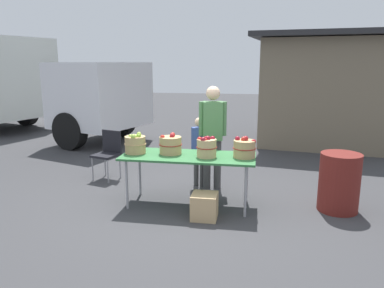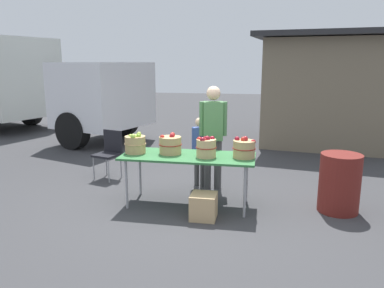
{
  "view_description": "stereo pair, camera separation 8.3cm",
  "coord_description": "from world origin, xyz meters",
  "px_view_note": "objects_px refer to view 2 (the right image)",
  "views": [
    {
      "loc": [
        0.94,
        -5.08,
        2.05
      ],
      "look_at": [
        0.0,
        0.3,
        0.85
      ],
      "focal_mm": 34.89,
      "sensor_mm": 36.0,
      "label": 1
    },
    {
      "loc": [
        1.02,
        -5.07,
        2.05
      ],
      "look_at": [
        0.0,
        0.3,
        0.85
      ],
      "focal_mm": 34.89,
      "sensor_mm": 36.0,
      "label": 2
    }
  ],
  "objects_px": {
    "folding_chair": "(109,150)",
    "produce_crate": "(204,206)",
    "vendor_adult": "(213,129)",
    "apple_basket_red_0": "(170,145)",
    "trash_barrel": "(340,183)",
    "box_truck": "(11,82)",
    "apple_basket_green_0": "(135,144)",
    "market_table": "(188,158)",
    "apple_basket_red_1": "(206,147)",
    "apple_basket_red_2": "(244,148)",
    "child_customer": "(200,146)"
  },
  "relations": [
    {
      "from": "folding_chair",
      "to": "produce_crate",
      "type": "relative_size",
      "value": 2.52
    },
    {
      "from": "vendor_adult",
      "to": "folding_chair",
      "type": "height_order",
      "value": "vendor_adult"
    },
    {
      "from": "produce_crate",
      "to": "apple_basket_red_0",
      "type": "bearing_deg",
      "value": 139.2
    },
    {
      "from": "folding_chair",
      "to": "trash_barrel",
      "type": "height_order",
      "value": "folding_chair"
    },
    {
      "from": "box_truck",
      "to": "folding_chair",
      "type": "height_order",
      "value": "box_truck"
    },
    {
      "from": "apple_basket_red_0",
      "to": "apple_basket_green_0",
      "type": "bearing_deg",
      "value": -174.39
    },
    {
      "from": "apple_basket_red_0",
      "to": "market_table",
      "type": "bearing_deg",
      "value": -11.08
    },
    {
      "from": "vendor_adult",
      "to": "trash_barrel",
      "type": "height_order",
      "value": "vendor_adult"
    },
    {
      "from": "apple_basket_green_0",
      "to": "apple_basket_red_1",
      "type": "bearing_deg",
      "value": -3.13
    },
    {
      "from": "apple_basket_red_2",
      "to": "apple_basket_red_1",
      "type": "bearing_deg",
      "value": -172.04
    },
    {
      "from": "folding_chair",
      "to": "trash_barrel",
      "type": "bearing_deg",
      "value": 3.73
    },
    {
      "from": "market_table",
      "to": "vendor_adult",
      "type": "bearing_deg",
      "value": 72.6
    },
    {
      "from": "apple_basket_red_0",
      "to": "folding_chair",
      "type": "relative_size",
      "value": 0.39
    },
    {
      "from": "folding_chair",
      "to": "produce_crate",
      "type": "height_order",
      "value": "folding_chair"
    },
    {
      "from": "apple_basket_red_1",
      "to": "child_customer",
      "type": "distance_m",
      "value": 0.98
    },
    {
      "from": "apple_basket_red_1",
      "to": "produce_crate",
      "type": "bearing_deg",
      "value": -85.48
    },
    {
      "from": "apple_basket_red_0",
      "to": "folding_chair",
      "type": "height_order",
      "value": "apple_basket_red_0"
    },
    {
      "from": "apple_basket_red_1",
      "to": "vendor_adult",
      "type": "relative_size",
      "value": 0.18
    },
    {
      "from": "market_table",
      "to": "child_customer",
      "type": "distance_m",
      "value": 0.88
    },
    {
      "from": "apple_basket_red_0",
      "to": "trash_barrel",
      "type": "relative_size",
      "value": 0.41
    },
    {
      "from": "apple_basket_red_1",
      "to": "child_customer",
      "type": "xyz_separation_m",
      "value": [
        -0.25,
        0.93,
        -0.2
      ]
    },
    {
      "from": "trash_barrel",
      "to": "produce_crate",
      "type": "relative_size",
      "value": 2.42
    },
    {
      "from": "apple_basket_red_0",
      "to": "box_truck",
      "type": "height_order",
      "value": "box_truck"
    },
    {
      "from": "apple_basket_red_0",
      "to": "apple_basket_red_2",
      "type": "distance_m",
      "value": 1.06
    },
    {
      "from": "vendor_adult",
      "to": "box_truck",
      "type": "xyz_separation_m",
      "value": [
        -6.66,
        4.22,
        0.5
      ]
    },
    {
      "from": "vendor_adult",
      "to": "apple_basket_red_0",
      "type": "bearing_deg",
      "value": 45.55
    },
    {
      "from": "apple_basket_red_1",
      "to": "folding_chair",
      "type": "distance_m",
      "value": 2.23
    },
    {
      "from": "vendor_adult",
      "to": "child_customer",
      "type": "relative_size",
      "value": 1.44
    },
    {
      "from": "apple_basket_red_0",
      "to": "produce_crate",
      "type": "relative_size",
      "value": 0.99
    },
    {
      "from": "vendor_adult",
      "to": "child_customer",
      "type": "height_order",
      "value": "vendor_adult"
    },
    {
      "from": "vendor_adult",
      "to": "produce_crate",
      "type": "bearing_deg",
      "value": 82.86
    },
    {
      "from": "box_truck",
      "to": "market_table",
      "type": "bearing_deg",
      "value": -19.84
    },
    {
      "from": "apple_basket_green_0",
      "to": "box_truck",
      "type": "bearing_deg",
      "value": 138.3
    },
    {
      "from": "market_table",
      "to": "produce_crate",
      "type": "bearing_deg",
      "value": -55.86
    },
    {
      "from": "box_truck",
      "to": "folding_chair",
      "type": "xyz_separation_m",
      "value": [
        4.77,
        -3.99,
        -0.98
      ]
    },
    {
      "from": "child_customer",
      "to": "box_truck",
      "type": "bearing_deg",
      "value": -8.72
    },
    {
      "from": "produce_crate",
      "to": "child_customer",
      "type": "bearing_deg",
      "value": 101.85
    },
    {
      "from": "child_customer",
      "to": "produce_crate",
      "type": "distance_m",
      "value": 1.44
    },
    {
      "from": "apple_basket_green_0",
      "to": "trash_barrel",
      "type": "bearing_deg",
      "value": 3.12
    },
    {
      "from": "apple_basket_red_0",
      "to": "produce_crate",
      "type": "distance_m",
      "value": 1.04
    },
    {
      "from": "market_table",
      "to": "trash_barrel",
      "type": "distance_m",
      "value": 2.14
    },
    {
      "from": "trash_barrel",
      "to": "produce_crate",
      "type": "height_order",
      "value": "trash_barrel"
    },
    {
      "from": "child_customer",
      "to": "trash_barrel",
      "type": "height_order",
      "value": "child_customer"
    },
    {
      "from": "produce_crate",
      "to": "box_truck",
      "type": "bearing_deg",
      "value": 140.89
    },
    {
      "from": "apple_basket_red_2",
      "to": "apple_basket_red_0",
      "type": "bearing_deg",
      "value": 178.11
    },
    {
      "from": "trash_barrel",
      "to": "produce_crate",
      "type": "bearing_deg",
      "value": -161.67
    },
    {
      "from": "produce_crate",
      "to": "apple_basket_green_0",
      "type": "bearing_deg",
      "value": 157.81
    },
    {
      "from": "apple_basket_red_1",
      "to": "apple_basket_red_2",
      "type": "bearing_deg",
      "value": 7.96
    },
    {
      "from": "apple_basket_red_1",
      "to": "box_truck",
      "type": "height_order",
      "value": "box_truck"
    },
    {
      "from": "apple_basket_green_0",
      "to": "produce_crate",
      "type": "xyz_separation_m",
      "value": [
        1.09,
        -0.44,
        -0.71
      ]
    }
  ]
}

